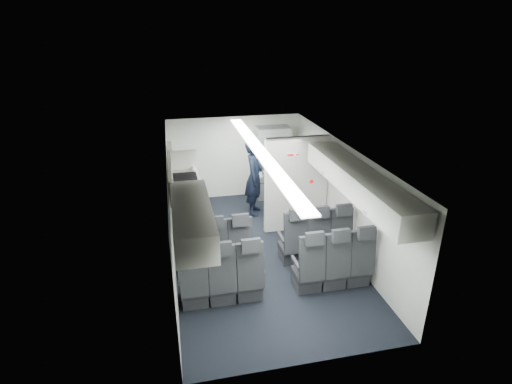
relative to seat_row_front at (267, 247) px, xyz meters
name	(u,v)px	position (x,y,z in m)	size (l,w,h in m)	color
cabin_shell	(260,201)	(0.00, 0.53, 0.72)	(3.41, 6.01, 2.16)	black
seat_row_front	(267,247)	(0.00, 0.00, 0.00)	(3.33, 0.56, 1.24)	black
seat_row_mid	(279,274)	(0.00, -0.90, 0.00)	(3.33, 0.56, 1.24)	black
overhead_bin_left_rear	(192,219)	(-1.40, -1.47, 1.46)	(0.53, 1.80, 0.40)	silver
overhead_bin_left_front_open	(183,182)	(-1.44, 0.28, 1.33)	(0.64, 1.70, 0.72)	#9E9E93
overhead_bin_right_rear	(383,201)	(1.40, -1.47, 1.46)	(0.53, 1.80, 0.40)	silver
overhead_bin_right_front	(336,164)	(1.40, 0.28, 1.46)	(0.53, 1.70, 0.40)	silver
bulkhead_partition	(296,185)	(0.98, 1.33, 0.67)	(1.40, 0.15, 2.13)	silver
galley_unit	(273,163)	(0.95, 3.25, 0.55)	(0.85, 0.52, 1.90)	#939399
boarding_door	(173,187)	(-1.64, 2.09, 0.55)	(0.12, 1.27, 1.86)	silver
flight_attendant	(254,177)	(0.27, 2.36, 0.52)	(0.67, 0.44, 1.85)	black
carry_on_bag	(185,181)	(-1.42, 0.08, 1.41)	(0.39, 0.28, 0.24)	black
papers	(263,174)	(0.46, 2.31, 0.61)	(0.18, 0.02, 0.12)	white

